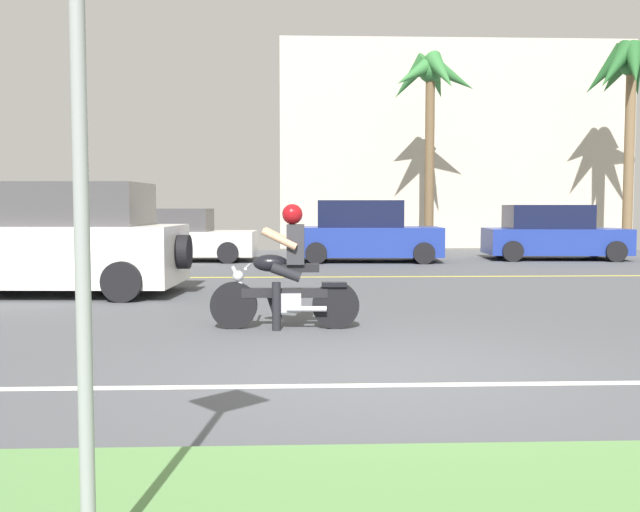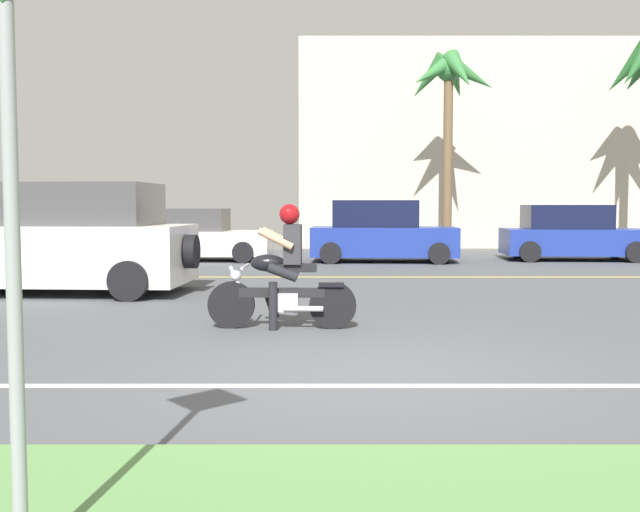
{
  "view_description": "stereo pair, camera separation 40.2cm",
  "coord_description": "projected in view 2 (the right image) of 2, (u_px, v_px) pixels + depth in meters",
  "views": [
    {
      "loc": [
        -0.84,
        -6.56,
        1.51
      ],
      "look_at": [
        -0.43,
        3.34,
        0.82
      ],
      "focal_mm": 41.29,
      "sensor_mm": 36.0,
      "label": 1
    },
    {
      "loc": [
        -0.43,
        -6.57,
        1.51
      ],
      "look_at": [
        -0.43,
        3.34,
        0.82
      ],
      "focal_mm": 41.29,
      "sensor_mm": 36.0,
      "label": 2
    }
  ],
  "objects": [
    {
      "name": "street_sign",
      "position": [
        8.0,
        143.0,
        2.83
      ],
      "size": [
        0.62,
        0.06,
        2.9
      ],
      "color": "gray",
      "rests_on": "ground"
    },
    {
      "name": "lane_line_near",
      "position": [
        372.0,
        386.0,
        6.14
      ],
      "size": [
        50.4,
        0.12,
        0.01
      ],
      "primitive_type": "cube",
      "color": "silver",
      "rests_on": "ground"
    },
    {
      "name": "motorcyclist",
      "position": [
        283.0,
        276.0,
        8.97
      ],
      "size": [
        1.82,
        0.6,
        1.52
      ],
      "color": "black",
      "rests_on": "ground"
    },
    {
      "name": "motorcyclist_distant",
      "position": [
        4.0,
        252.0,
        14.84
      ],
      "size": [
        1.54,
        0.72,
        1.35
      ],
      "color": "black",
      "rests_on": "ground"
    },
    {
      "name": "suv_nearby",
      "position": [
        51.0,
        239.0,
        12.63
      ],
      "size": [
        5.0,
        2.49,
        1.88
      ],
      "color": "white",
      "rests_on": "ground"
    },
    {
      "name": "parked_car_2",
      "position": [
        381.0,
        233.0,
        19.62
      ],
      "size": [
        3.94,
        2.13,
        1.64
      ],
      "color": "navy",
      "rests_on": "ground"
    },
    {
      "name": "palm_tree_0",
      "position": [
        449.0,
        87.0,
        22.48
      ],
      "size": [
        2.91,
        2.91,
        6.22
      ],
      "color": "brown",
      "rests_on": "ground"
    },
    {
      "name": "ground",
      "position": [
        353.0,
        322.0,
        9.65
      ],
      "size": [
        56.0,
        30.0,
        0.04
      ],
      "primitive_type": "cube",
      "color": "#4C4F54"
    },
    {
      "name": "lane_line_far",
      "position": [
        340.0,
        277.0,
        15.43
      ],
      "size": [
        50.4,
        0.12,
        0.01
      ],
      "primitive_type": "cube",
      "color": "yellow",
      "rests_on": "ground"
    },
    {
      "name": "building_far",
      "position": [
        467.0,
        148.0,
        27.36
      ],
      "size": [
        12.48,
        4.0,
        7.29
      ],
      "primitive_type": "cube",
      "color": "beige",
      "rests_on": "ground"
    },
    {
      "name": "parked_car_3",
      "position": [
        571.0,
        234.0,
        20.15
      ],
      "size": [
        3.91,
        2.18,
        1.52
      ],
      "color": "navy",
      "rests_on": "ground"
    },
    {
      "name": "parked_car_1",
      "position": [
        185.0,
        236.0,
        20.01
      ],
      "size": [
        4.56,
        2.03,
        1.42
      ],
      "color": "white",
      "rests_on": "ground"
    }
  ]
}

